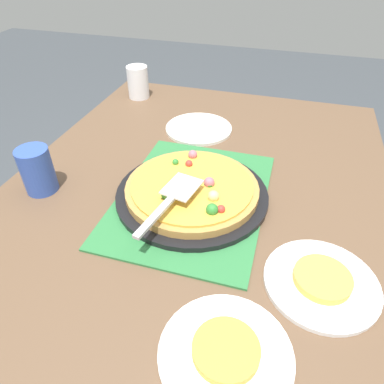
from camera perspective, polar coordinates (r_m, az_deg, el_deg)
The scene contains 13 objects.
ground_plane at distance 1.48m, azimuth 0.00°, elevation -24.15°, with size 8.00×8.00×0.00m, color #3D4247.
dining_table at distance 0.96m, azimuth 0.00°, elevation -6.09°, with size 1.40×1.00×0.75m.
placemat at distance 0.88m, azimuth 0.00°, elevation -0.87°, with size 0.48×0.36×0.01m, color #2D753D.
pizza_pan at distance 0.88m, azimuth 0.00°, elevation -0.36°, with size 0.38×0.38×0.01m, color black.
pizza at distance 0.86m, azimuth 0.05°, elevation 0.67°, with size 0.33×0.33×0.05m.
plate_near_left at distance 0.62m, azimuth 5.49°, elevation -24.79°, with size 0.22×0.22×0.01m, color white.
plate_far_right at distance 0.74m, azimuth 20.29°, elevation -13.70°, with size 0.22×0.22×0.01m, color white.
plate_side at distance 1.19m, azimuth 1.10°, elevation 10.32°, with size 0.22×0.22×0.01m, color white.
served_slice_left at distance 0.61m, azimuth 5.57°, elevation -24.24°, with size 0.11×0.11×0.02m, color gold.
served_slice_right at distance 0.73m, azimuth 20.52°, elevation -13.06°, with size 0.11×0.11×0.02m, color #EAB747.
cup_near at distance 0.96m, azimuth -23.93°, elevation 3.26°, with size 0.08×0.08×0.12m, color #3351AD.
cup_far at distance 1.43m, azimuth -8.81°, elevation 17.29°, with size 0.08×0.08×0.12m, color white.
pizza_server at distance 0.78m, azimuth -3.39°, elevation -1.06°, with size 0.23×0.09×0.01m.
Camera 1 is at (-0.66, -0.19, 1.31)m, focal length 32.70 mm.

